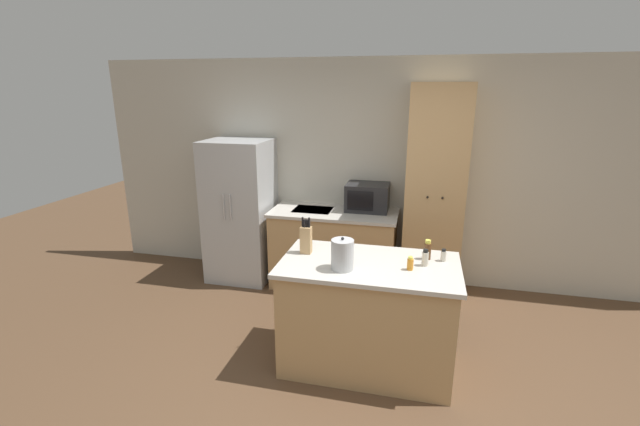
{
  "coord_description": "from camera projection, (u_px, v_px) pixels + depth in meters",
  "views": [
    {
      "loc": [
        0.33,
        -2.63,
        2.27
      ],
      "look_at": [
        -0.63,
        1.4,
        1.05
      ],
      "focal_mm": 24.0,
      "sensor_mm": 36.0,
      "label": 1
    }
  ],
  "objects": [
    {
      "name": "ground_plane",
      "position": [
        359.0,
        406.0,
        3.17
      ],
      "size": [
        14.0,
        14.0,
        0.0
      ],
      "primitive_type": "plane",
      "color": "brown"
    },
    {
      "name": "wall_back",
      "position": [
        391.0,
        174.0,
        4.98
      ],
      "size": [
        7.2,
        0.06,
        2.6
      ],
      "color": "beige",
      "rests_on": "ground_plane"
    },
    {
      "name": "refrigerator",
      "position": [
        240.0,
        210.0,
        5.15
      ],
      "size": [
        0.74,
        0.7,
        1.69
      ],
      "color": "#B7BABC",
      "rests_on": "ground_plane"
    },
    {
      "name": "back_counter",
      "position": [
        334.0,
        248.0,
        5.02
      ],
      "size": [
        1.45,
        0.69,
        0.91
      ],
      "color": "tan",
      "rests_on": "ground_plane"
    },
    {
      "name": "pantry_cabinet",
      "position": [
        434.0,
        195.0,
        4.59
      ],
      "size": [
        0.61,
        0.63,
        2.32
      ],
      "color": "tan",
      "rests_on": "ground_plane"
    },
    {
      "name": "kitchen_island",
      "position": [
        368.0,
        314.0,
        3.53
      ],
      "size": [
        1.42,
        0.81,
        0.93
      ],
      "color": "tan",
      "rests_on": "ground_plane"
    },
    {
      "name": "microwave",
      "position": [
        367.0,
        197.0,
        4.87
      ],
      "size": [
        0.48,
        0.38,
        0.31
      ],
      "color": "#232326",
      "rests_on": "back_counter"
    },
    {
      "name": "knife_block",
      "position": [
        306.0,
        239.0,
        3.58
      ],
      "size": [
        0.09,
        0.07,
        0.31
      ],
      "color": "tan",
      "rests_on": "kitchen_island"
    },
    {
      "name": "spice_bottle_tall_dark",
      "position": [
        428.0,
        250.0,
        3.46
      ],
      "size": [
        0.06,
        0.06,
        0.16
      ],
      "color": "#563319",
      "rests_on": "kitchen_island"
    },
    {
      "name": "spice_bottle_short_red",
      "position": [
        410.0,
        264.0,
        3.26
      ],
      "size": [
        0.05,
        0.05,
        0.11
      ],
      "color": "orange",
      "rests_on": "kitchen_island"
    },
    {
      "name": "spice_bottle_amber_oil",
      "position": [
        425.0,
        258.0,
        3.33
      ],
      "size": [
        0.05,
        0.05,
        0.14
      ],
      "color": "beige",
      "rests_on": "kitchen_island"
    },
    {
      "name": "spice_bottle_green_herb",
      "position": [
        443.0,
        255.0,
        3.43
      ],
      "size": [
        0.04,
        0.04,
        0.1
      ],
      "color": "beige",
      "rests_on": "kitchen_island"
    },
    {
      "name": "kettle",
      "position": [
        342.0,
        255.0,
        3.25
      ],
      "size": [
        0.17,
        0.17,
        0.26
      ],
      "color": "#B2B5B7",
      "rests_on": "kitchen_island"
    }
  ]
}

